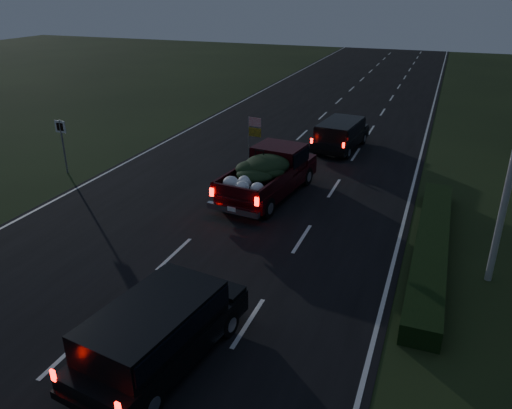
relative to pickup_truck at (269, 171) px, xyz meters
The scene contains 7 objects.
ground 6.01m from the pickup_truck, 101.82° to the right, with size 120.00×120.00×0.00m, color black.
road_asphalt 6.01m from the pickup_truck, 101.82° to the right, with size 14.00×120.00×0.02m, color black.
hedge_row 7.20m from the pickup_truck, 22.96° to the right, with size 1.00×10.00×0.60m, color black.
route_sign 9.76m from the pickup_truck, behind, with size 0.55×0.08×2.50m.
pickup_truck is the anchor object (origin of this frame).
lead_suv 7.41m from the pickup_truck, 79.03° to the left, with size 2.29×4.57×1.27m.
rear_suv 10.44m from the pickup_truck, 84.40° to the right, with size 2.56×4.82×1.32m.
Camera 1 is at (7.57, -12.33, 8.06)m, focal length 35.00 mm.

